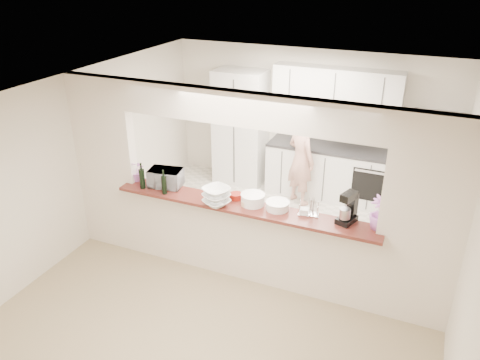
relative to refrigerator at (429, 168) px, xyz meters
The scene contains 19 objects.
floor 3.46m from the refrigerator, 127.72° to the right, with size 6.00×6.00×0.00m, color tan.
tile_overlay 2.48m from the refrigerator, 151.78° to the right, with size 5.00×2.90×0.01m, color silver.
partition 3.41m from the refrigerator, 127.72° to the right, with size 5.00×0.15×2.50m.
bar_counter 3.37m from the refrigerator, 127.68° to the right, with size 3.40×0.38×1.09m.
kitchen_cabinets 2.24m from the refrigerator, behind, with size 3.15×0.62×2.25m.
refrigerator is the anchor object (origin of this frame).
flower_left 4.50m from the refrigerator, 144.54° to the right, with size 0.26×0.23×0.29m, color #E97BDB.
wine_bottle_a 4.19m from the refrigerator, 137.91° to the right, with size 0.07×0.07×0.33m.
wine_bottle_b 4.44m from the refrigerator, 141.20° to the right, with size 0.07×0.07×0.36m.
toaster_oven 4.14m from the refrigerator, 140.91° to the right, with size 0.43×0.29×0.24m, color #A4A3A8.
serving_bowls 3.69m from the refrigerator, 129.81° to the right, with size 0.32×0.32×0.23m, color white.
plate_stack_a 3.28m from the refrigerator, 126.66° to the right, with size 0.30×0.30×0.14m.
plate_stack_b 3.10m from the refrigerator, 121.89° to the right, with size 0.29×0.29×0.10m.
red_bowl 3.39m from the refrigerator, 130.56° to the right, with size 0.16×0.16×0.07m, color maroon.
tan_bowl 3.36m from the refrigerator, 126.73° to the right, with size 0.15×0.15×0.07m, color beige.
utensil_caddy 2.90m from the refrigerator, 115.68° to the right, with size 0.25×0.18×0.22m.
stand_mixer 2.74m from the refrigerator, 107.09° to the right, with size 0.24×0.29×0.38m.
flower_right 2.68m from the refrigerator, 99.82° to the right, with size 0.22×0.22×0.40m, color #C26BC7.
person 2.02m from the refrigerator, behind, with size 0.57×0.37×1.56m, color tan.
Camera 1 is at (1.95, -4.70, 3.83)m, focal length 35.00 mm.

